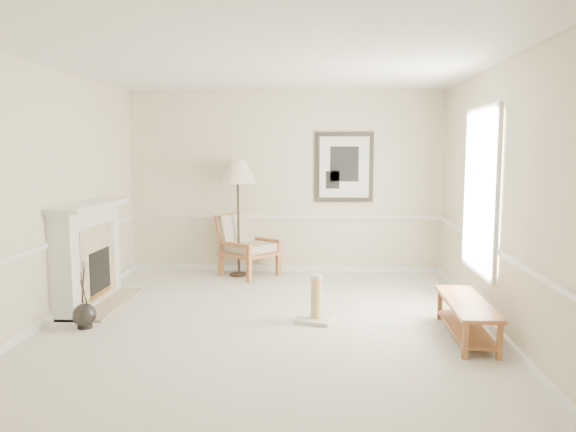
% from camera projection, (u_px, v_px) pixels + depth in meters
% --- Properties ---
extents(ground, '(5.50, 5.50, 0.00)m').
position_uv_depth(ground, '(267.00, 322.00, 6.44)').
color(ground, silver).
rests_on(ground, ground).
extents(room, '(5.04, 5.54, 2.92)m').
position_uv_depth(room, '(280.00, 159.00, 6.29)').
color(room, beige).
rests_on(room, ground).
extents(fireplace, '(0.64, 1.64, 1.31)m').
position_uv_depth(fireplace, '(89.00, 255.00, 7.12)').
color(fireplace, white).
rests_on(fireplace, ground).
extents(floor_vase, '(0.26, 0.26, 0.75)m').
position_uv_depth(floor_vase, '(85.00, 316.00, 6.23)').
color(floor_vase, black).
rests_on(floor_vase, ground).
extents(armchair, '(1.06, 1.05, 0.96)m').
position_uv_depth(armchair, '(245.00, 242.00, 8.87)').
color(armchair, '#935C2F').
rests_on(armchair, ground).
extents(floor_lamp, '(0.60, 0.60, 1.82)m').
position_uv_depth(floor_lamp, '(238.00, 175.00, 8.68)').
color(floor_lamp, black).
rests_on(floor_lamp, ground).
extents(bench, '(0.43, 1.39, 0.40)m').
position_uv_depth(bench, '(467.00, 313.00, 5.90)').
color(bench, '#935C2F').
rests_on(bench, ground).
extents(scratching_post, '(0.47, 0.47, 0.55)m').
position_uv_depth(scratching_post, '(316.00, 307.00, 6.46)').
color(scratching_post, beige).
rests_on(scratching_post, ground).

